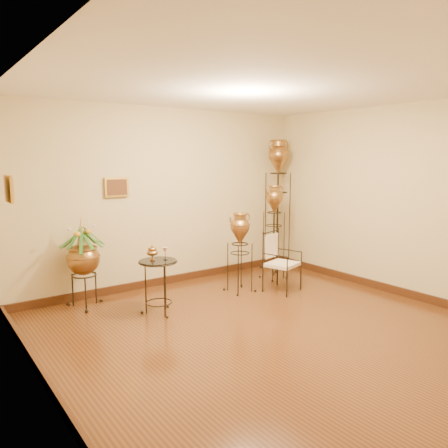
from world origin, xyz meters
TOP-DOWN VIEW (x-y plane):
  - ground at (0.00, 0.00)m, footprint 5.00×5.00m
  - room_shell at (-0.01, 0.01)m, footprint 5.02×5.02m
  - amphora_tall at (2.06, 2.15)m, footprint 0.56×0.56m
  - amphora_mid at (1.58, 1.72)m, footprint 0.42×0.42m
  - amphora_short at (0.67, 1.47)m, footprint 0.40×0.40m
  - planter_urn at (-1.49, 2.15)m, footprint 0.75×0.75m
  - armchair at (1.19, 1.09)m, footprint 0.64×0.61m
  - side_table at (-0.78, 1.33)m, footprint 0.55×0.55m

SIDE VIEW (x-z plane):
  - ground at x=0.00m, z-range 0.00..0.00m
  - side_table at x=-0.78m, z-range -0.08..0.82m
  - armchair at x=1.19m, z-range 0.00..0.92m
  - amphora_short at x=0.67m, z-range 0.00..1.23m
  - planter_urn at x=-1.49m, z-range 0.08..1.37m
  - amphora_mid at x=1.58m, z-range 0.01..1.60m
  - amphora_tall at x=2.06m, z-range 0.03..2.39m
  - room_shell at x=-0.01m, z-range 0.33..3.14m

